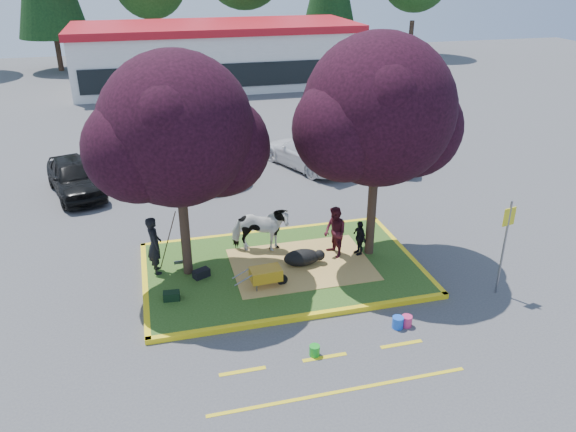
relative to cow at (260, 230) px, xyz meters
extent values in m
plane|color=#424244|center=(0.43, -1.15, -0.92)|extent=(90.00, 90.00, 0.00)
cube|color=#2A4C17|center=(0.43, -1.15, -0.85)|extent=(8.00, 5.00, 0.15)
cube|color=yellow|center=(0.43, -3.73, -0.85)|extent=(8.30, 0.16, 0.15)
cube|color=yellow|center=(0.43, 1.43, -0.85)|extent=(8.30, 0.16, 0.15)
cube|color=yellow|center=(-3.65, -1.15, -0.85)|extent=(0.16, 5.30, 0.15)
cube|color=yellow|center=(4.51, -1.15, -0.85)|extent=(0.16, 5.30, 0.15)
cube|color=tan|center=(1.03, -1.15, -0.77)|extent=(4.20, 3.00, 0.01)
cylinder|color=black|center=(-2.37, -0.75, 0.99)|extent=(0.28, 0.28, 3.53)
sphere|color=black|center=(-2.37, -0.75, 3.64)|extent=(4.20, 4.20, 4.20)
sphere|color=black|center=(-1.21, -0.55, 3.01)|extent=(2.86, 2.86, 2.86)
sphere|color=black|center=(-3.42, -1.05, 3.26)|extent=(2.86, 2.86, 2.86)
cylinder|color=black|center=(3.33, -0.95, 1.07)|extent=(0.28, 0.28, 3.70)
sphere|color=black|center=(3.33, -0.95, 3.85)|extent=(4.40, 4.40, 4.40)
sphere|color=black|center=(4.54, -0.75, 3.19)|extent=(2.99, 2.99, 2.99)
sphere|color=black|center=(2.23, -1.25, 3.45)|extent=(2.99, 2.99, 2.99)
cube|color=yellow|center=(-1.57, -5.35, -0.92)|extent=(1.10, 0.12, 0.01)
cube|color=yellow|center=(0.43, -5.35, -0.92)|extent=(1.10, 0.12, 0.01)
cube|color=yellow|center=(2.43, -5.35, -0.92)|extent=(1.10, 0.12, 0.01)
cube|color=yellow|center=(0.43, -6.55, -0.92)|extent=(6.00, 0.10, 0.01)
cube|color=silver|center=(2.43, 26.85, 1.08)|extent=(20.00, 8.00, 4.00)
cube|color=#B1131D|center=(2.43, 26.85, 3.23)|extent=(20.40, 8.40, 0.50)
cube|color=black|center=(2.43, 22.80, 0.48)|extent=(19.00, 0.10, 1.60)
cylinder|color=black|center=(-9.57, 35.85, 1.04)|extent=(0.44, 0.44, 3.92)
cylinder|color=black|center=(-1.57, 37.35, 0.62)|extent=(0.44, 0.44, 3.08)
cylinder|color=black|center=(6.43, 36.35, 0.90)|extent=(0.44, 0.44, 3.64)
cylinder|color=black|center=(14.43, 36.85, 0.83)|extent=(0.44, 0.44, 3.50)
cylinder|color=black|center=(22.43, 35.85, 0.69)|extent=(0.44, 0.44, 3.22)
imported|color=white|center=(0.00, 0.00, 0.00)|extent=(1.98, 1.27, 1.55)
ellipsoid|color=black|center=(1.05, -1.16, -0.53)|extent=(1.15, 0.68, 0.49)
imported|color=black|center=(-3.27, -0.47, 0.12)|extent=(0.53, 0.71, 1.79)
imported|color=#44131E|center=(2.20, -0.86, 0.05)|extent=(0.78, 0.92, 1.64)
imported|color=black|center=(2.98, -0.95, -0.20)|extent=(0.39, 0.71, 1.15)
cylinder|color=black|center=(0.19, -2.13, -0.62)|extent=(0.32, 0.08, 0.32)
cylinder|color=slate|center=(-0.60, -2.32, -0.66)|extent=(0.04, 0.04, 0.23)
cylinder|color=slate|center=(-0.60, -1.94, -0.66)|extent=(0.04, 0.04, 0.23)
cube|color=#C78A17|center=(-0.29, -2.13, -0.35)|extent=(0.91, 0.58, 0.35)
cylinder|color=slate|center=(-0.95, -2.32, -0.34)|extent=(0.57, 0.08, 0.30)
cylinder|color=slate|center=(-0.95, -1.94, -0.34)|extent=(0.57, 0.08, 0.30)
cube|color=black|center=(-2.02, -1.13, -0.65)|extent=(0.55, 0.44, 0.24)
cube|color=black|center=(-2.95, -2.12, -0.65)|extent=(0.47, 0.32, 0.24)
cylinder|color=slate|center=(6.06, -3.85, 0.50)|extent=(0.06, 0.06, 2.85)
cube|color=yellow|center=(6.06, -3.85, 1.47)|extent=(0.40, 0.11, 0.51)
cylinder|color=green|center=(0.22, -5.21, -0.79)|extent=(0.28, 0.28, 0.27)
cylinder|color=#CD2D69|center=(2.88, -4.68, -0.77)|extent=(0.30, 0.30, 0.30)
cylinder|color=blue|center=(2.63, -4.68, -0.77)|extent=(0.37, 0.37, 0.31)
imported|color=black|center=(-6.12, 6.93, -0.19)|extent=(2.85, 4.63, 1.47)
imported|color=#9C9DA3|center=(-4.45, 8.22, -0.25)|extent=(2.26, 4.29, 1.34)
imported|color=maroon|center=(-1.14, 8.05, -0.13)|extent=(4.44, 6.25, 1.58)
imported|color=white|center=(3.78, 7.68, -0.21)|extent=(3.73, 5.29, 1.42)
imported|color=#515257|center=(7.96, 7.30, -0.15)|extent=(3.43, 4.98, 1.55)
camera|label=1|loc=(-3.13, -15.57, 7.81)|focal=35.00mm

